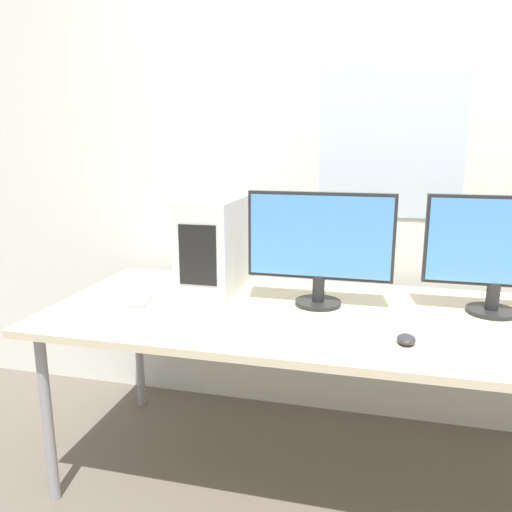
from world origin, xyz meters
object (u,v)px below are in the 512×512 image
Objects in this scene: pc_tower at (215,245)px; cell_phone at (139,301)px; monitor_main at (320,243)px; monitor_right_near at (498,250)px; keyboard at (315,332)px; mouse at (406,339)px.

pc_tower is 2.81× the size of cell_phone.
monitor_main is 0.65m from monitor_right_near.
keyboard is at bearing -27.38° from cell_phone.
monitor_right_near is at bearing 49.22° from mouse.
pc_tower reaches higher than keyboard.
mouse is at bearing -44.74° from monitor_main.
mouse is at bearing 0.34° from keyboard.
monitor_main is 1.09× the size of monitor_right_near.
monitor_right_near is at bearing 31.54° from keyboard.
cell_phone is at bearing 166.58° from keyboard.
monitor_right_near is 0.75m from keyboard.
mouse is (0.32, -0.32, -0.23)m from monitor_main.
cell_phone is at bearing -168.27° from monitor_main.
monitor_right_near reaches higher than cell_phone.
cell_phone is (-1.34, -0.20, -0.24)m from monitor_right_near.
keyboard is 0.29m from mouse.
pc_tower is 0.47m from monitor_main.
monitor_main is 6.81× the size of mouse.
pc_tower is 0.81× the size of monitor_right_near.
monitor_main is 0.40m from keyboard.
monitor_right_near is 1.18× the size of keyboard.
pc_tower is at bearing 177.56° from monitor_right_near.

